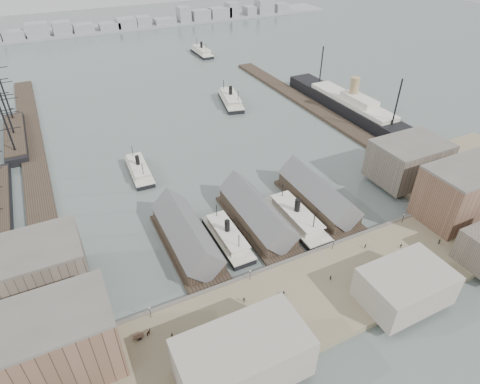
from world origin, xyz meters
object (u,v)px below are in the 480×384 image
tram (451,221)px  horse_cart_left (145,334)px  horse_cart_right (397,266)px  ferry_docked_west (227,237)px  ocean_steamer (351,107)px  horse_cart_center (252,313)px

tram → horse_cart_left: bearing=174.1°
horse_cart_right → ferry_docked_west: bearing=53.3°
tram → horse_cart_right: (-31.68, -7.64, -0.91)m
ocean_steamer → horse_cart_right: size_ratio=21.60×
ferry_docked_west → horse_cart_right: bearing=-41.7°
ferry_docked_west → horse_cart_center: ferry_docked_west is taller
ocean_steamer → tram: ocean_steamer is taller
ocean_steamer → horse_cart_center: ocean_steamer is taller
ferry_docked_west → tram: size_ratio=2.73×
ferry_docked_west → horse_cart_right: ferry_docked_west is taller
tram → horse_cart_center: size_ratio=1.98×
ferry_docked_west → horse_cart_left: 42.99m
horse_cart_left → horse_cart_right: 76.01m
tram → horse_cart_right: 32.60m
ferry_docked_west → horse_cart_left: ferry_docked_west is taller
tram → ocean_steamer: bearing=66.4°
ocean_steamer → horse_cart_left: size_ratio=22.45×
ferry_docked_west → horse_cart_left: bearing=-144.2°
ferry_docked_west → ocean_steamer: (105.00, 65.17, 2.15)m
horse_cart_left → horse_cart_center: size_ratio=0.92×
horse_cart_center → horse_cart_right: horse_cart_right is taller
tram → horse_cart_right: bearing=-170.6°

